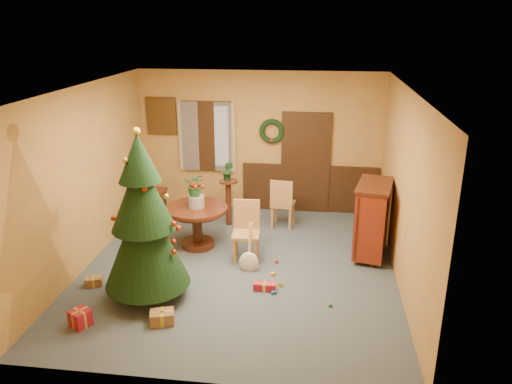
% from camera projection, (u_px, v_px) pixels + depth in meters
% --- Properties ---
extents(room_envelope, '(5.50, 5.50, 5.50)m').
position_uv_depth(room_envelope, '(270.00, 159.00, 10.32)').
color(room_envelope, '#34414C').
rests_on(room_envelope, ground).
extents(dining_table, '(1.10, 1.10, 0.75)m').
position_uv_depth(dining_table, '(197.00, 219.00, 8.77)').
color(dining_table, black).
rests_on(dining_table, floor).
extents(urn, '(0.28, 0.28, 0.21)m').
position_uv_depth(urn, '(196.00, 201.00, 8.66)').
color(urn, slate).
rests_on(urn, dining_table).
extents(centerpiece_plant, '(0.38, 0.33, 0.42)m').
position_uv_depth(centerpiece_plant, '(196.00, 184.00, 8.56)').
color(centerpiece_plant, '#1E4C23').
rests_on(centerpiece_plant, urn).
extents(chair_near, '(0.47, 0.47, 1.02)m').
position_uv_depth(chair_near, '(246.00, 229.00, 8.32)').
color(chair_near, '#96643C').
rests_on(chair_near, floor).
extents(chair_far, '(0.48, 0.48, 0.99)m').
position_uv_depth(chair_far, '(282.00, 202.00, 9.57)').
color(chair_far, '#96643C').
rests_on(chair_far, floor).
extents(guitar, '(0.33, 0.49, 0.72)m').
position_uv_depth(guitar, '(249.00, 250.00, 7.96)').
color(guitar, '#EDDFC6').
rests_on(guitar, floor).
extents(plant_stand, '(0.36, 0.36, 0.92)m').
position_uv_depth(plant_stand, '(228.00, 197.00, 9.70)').
color(plant_stand, black).
rests_on(plant_stand, floor).
extents(stand_plant, '(0.24, 0.21, 0.39)m').
position_uv_depth(stand_plant, '(228.00, 171.00, 9.52)').
color(stand_plant, '#19471E').
rests_on(stand_plant, plant_stand).
extents(christmas_tree, '(1.22, 1.22, 2.53)m').
position_uv_depth(christmas_tree, '(144.00, 221.00, 6.94)').
color(christmas_tree, '#382111').
rests_on(christmas_tree, floor).
extents(writing_desk, '(0.79, 0.45, 0.67)m').
position_uv_depth(writing_desk, '(147.00, 196.00, 9.95)').
color(writing_desk, black).
rests_on(writing_desk, floor).
extents(sideboard, '(0.73, 1.11, 1.31)m').
position_uv_depth(sideboard, '(372.00, 218.00, 8.36)').
color(sideboard, '#561809').
rests_on(sideboard, floor).
extents(gift_a, '(0.37, 0.31, 0.17)m').
position_uv_depth(gift_a, '(162.00, 317.00, 6.68)').
color(gift_a, brown).
rests_on(gift_a, floor).
extents(gift_b, '(0.31, 0.31, 0.23)m').
position_uv_depth(gift_b, '(80.00, 318.00, 6.60)').
color(gift_b, '#AA1629').
rests_on(gift_b, floor).
extents(gift_c, '(0.29, 0.24, 0.13)m').
position_uv_depth(gift_c, '(94.00, 281.00, 7.62)').
color(gift_c, brown).
rests_on(gift_c, floor).
extents(gift_d, '(0.34, 0.15, 0.12)m').
position_uv_depth(gift_d, '(265.00, 287.00, 7.49)').
color(gift_d, '#AA1629').
rests_on(gift_d, floor).
extents(toy_a, '(0.09, 0.08, 0.05)m').
position_uv_depth(toy_a, '(274.00, 293.00, 7.39)').
color(toy_a, '#234E9A').
rests_on(toy_a, floor).
extents(toy_b, '(0.06, 0.06, 0.06)m').
position_uv_depth(toy_b, '(330.00, 305.00, 7.07)').
color(toy_b, '#268E45').
rests_on(toy_b, floor).
extents(toy_c, '(0.09, 0.09, 0.05)m').
position_uv_depth(toy_c, '(273.00, 274.00, 7.92)').
color(toy_c, gold).
rests_on(toy_c, floor).
extents(toy_d, '(0.06, 0.06, 0.06)m').
position_uv_depth(toy_d, '(277.00, 261.00, 8.32)').
color(toy_d, '#A9230B').
rests_on(toy_d, floor).
extents(toy_e, '(0.08, 0.05, 0.05)m').
position_uv_depth(toy_e, '(281.00, 285.00, 7.60)').
color(toy_e, gold).
rests_on(toy_e, floor).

